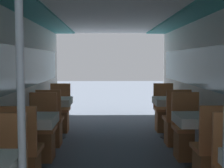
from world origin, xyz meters
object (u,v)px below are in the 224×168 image
(dining_table_right_2, at_px, (170,104))
(chair_left_far_1, at_px, (42,139))
(chair_right_near_1, at_px, (212,162))
(chair_right_far_1, at_px, (187,138))
(dining_table_left_1, at_px, (33,124))
(chair_left_near_1, at_px, (22,163))
(support_pole_left_0, at_px, (21,116))
(dining_table_right_1, at_px, (199,123))
(chair_right_near_2, at_px, (176,128))
(chair_left_near_2, at_px, (50,128))
(chair_right_far_2, at_px, (164,116))
(chair_left_far_2, at_px, (60,117))
(dining_table_left_2, at_px, (55,104))

(dining_table_right_2, bearing_deg, chair_left_far_1, -149.45)
(chair_right_near_1, relative_size, chair_right_far_1, 1.00)
(chair_right_far_1, height_order, dining_table_right_2, chair_right_far_1)
(dining_table_left_1, xyz_separation_m, dining_table_right_2, (2.11, 1.77, 0.00))
(chair_left_near_1, bearing_deg, dining_table_right_2, 47.42)
(support_pole_left_0, bearing_deg, dining_table_left_1, 100.84)
(dining_table_right_1, height_order, chair_right_near_2, chair_right_near_2)
(chair_left_far_1, xyz_separation_m, dining_table_right_1, (2.11, -0.52, 0.33))
(chair_left_near_2, bearing_deg, chair_right_near_2, 0.00)
(chair_right_near_2, height_order, chair_right_far_2, same)
(support_pole_left_0, bearing_deg, chair_right_far_2, 66.47)
(dining_table_left_1, relative_size, chair_left_near_2, 0.77)
(chair_left_far_2, height_order, chair_right_near_1, same)
(chair_right_far_1, relative_size, chair_right_far_2, 1.00)
(support_pole_left_0, distance_m, chair_right_near_2, 3.57)
(chair_right_near_1, xyz_separation_m, chair_right_far_1, (0.00, 1.05, 0.00))
(chair_left_near_2, xyz_separation_m, dining_table_right_1, (2.11, -1.24, 0.33))
(chair_right_near_1, distance_m, chair_right_far_2, 2.82)
(chair_left_far_1, height_order, chair_right_far_1, same)
(chair_right_near_1, bearing_deg, chair_left_far_1, 153.53)
(dining_table_left_1, distance_m, chair_left_near_1, 0.62)
(chair_right_near_1, relative_size, chair_right_far_2, 1.00)
(dining_table_right_1, bearing_deg, dining_table_left_2, 140.00)
(chair_left_far_1, bearing_deg, dining_table_right_1, 166.02)
(support_pole_left_0, bearing_deg, chair_right_near_1, 35.11)
(chair_right_near_1, bearing_deg, chair_right_near_2, 90.00)
(dining_table_left_1, xyz_separation_m, chair_left_far_2, (0.00, 2.29, -0.33))
(chair_left_near_1, relative_size, chair_right_far_1, 1.00)
(chair_left_near_2, distance_m, chair_right_far_2, 2.35)
(chair_left_far_1, relative_size, dining_table_right_1, 1.30)
(dining_table_right_1, relative_size, chair_right_near_1, 0.77)
(chair_right_near_2, bearing_deg, chair_right_far_1, -90.00)
(chair_right_near_1, height_order, chair_right_far_1, same)
(dining_table_left_2, bearing_deg, dining_table_left_1, -90.00)
(chair_left_near_1, relative_size, chair_left_far_2, 1.00)
(chair_left_far_1, relative_size, chair_right_far_2, 1.00)
(chair_left_near_2, relative_size, dining_table_right_1, 1.30)
(chair_left_far_2, bearing_deg, chair_left_far_1, 90.00)
(support_pole_left_0, relative_size, dining_table_right_1, 2.85)
(support_pole_left_0, distance_m, chair_left_near_2, 3.12)
(support_pole_left_0, xyz_separation_m, chair_left_far_2, (-0.34, 4.06, -0.75))
(dining_table_right_1, height_order, chair_right_far_1, chair_right_far_1)
(dining_table_left_2, relative_size, chair_left_far_2, 0.77)
(chair_left_far_1, relative_size, chair_left_near_2, 1.00)
(support_pole_left_0, bearing_deg, dining_table_left_2, 95.47)
(chair_right_far_2, bearing_deg, chair_right_near_2, 90.00)
(chair_left_far_2, bearing_deg, chair_right_near_2, 153.53)
(chair_right_near_2, bearing_deg, dining_table_left_1, -149.45)
(chair_left_near_2, bearing_deg, chair_left_far_1, -90.00)
(dining_table_left_1, xyz_separation_m, chair_right_near_2, (2.11, 1.24, -0.33))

